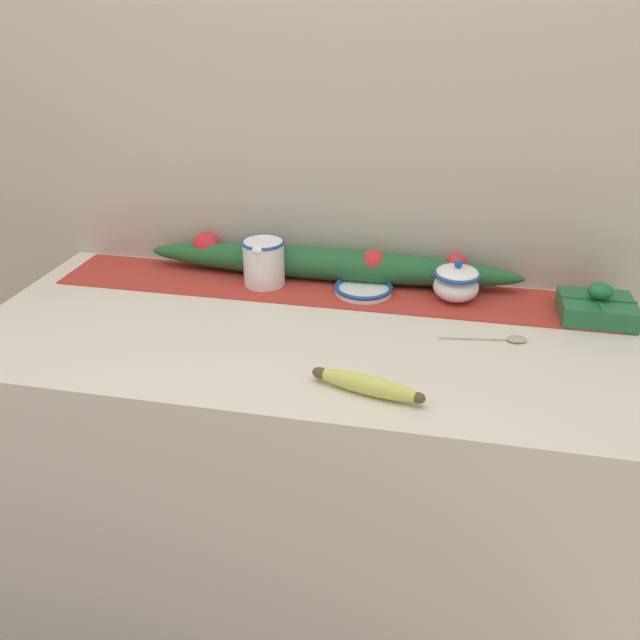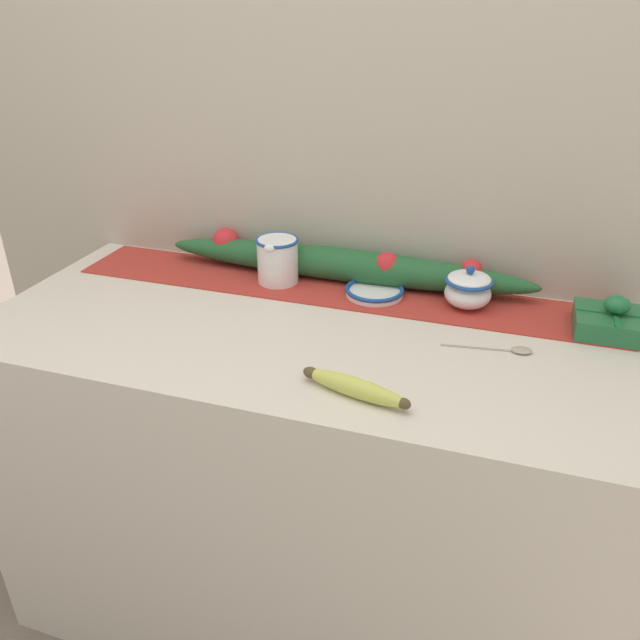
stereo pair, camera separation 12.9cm
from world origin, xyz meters
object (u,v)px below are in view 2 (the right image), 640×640
Objects in this scene: gift_box at (613,321)px; cream_pitcher at (278,259)px; sugar_bowl at (468,289)px; small_dish at (374,291)px; banana at (355,387)px; spoon at (516,350)px.

cream_pitcher is at bearing 177.53° from gift_box.
sugar_bowl reaches higher than small_dish.
cream_pitcher is at bearing 126.26° from banana.
banana is 1.18× the size of spoon.
small_dish is at bearing 176.95° from gift_box.
small_dish is 0.43m from banana.
banana is at bearing -81.22° from small_dish.
sugar_bowl is 0.46m from banana.
small_dish is 0.65× the size of banana.
small_dish is 0.90× the size of gift_box.
spoon is (0.59, -0.18, -0.06)m from cream_pitcher.
sugar_bowl is 0.59× the size of spoon.
sugar_bowl is 0.22m from small_dish.
small_dish is at bearing -178.93° from sugar_bowl.
cream_pitcher is 1.16× the size of sugar_bowl.
banana is at bearing -53.74° from cream_pitcher.
gift_box reaches higher than small_dish.
cream_pitcher reaches higher than sugar_bowl.
cream_pitcher is 0.69× the size of spoon.
spoon is at bearing -16.80° from cream_pitcher.
small_dish is at bearing -1.25° from cream_pitcher.
spoon is (0.34, -0.17, -0.01)m from small_dish.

